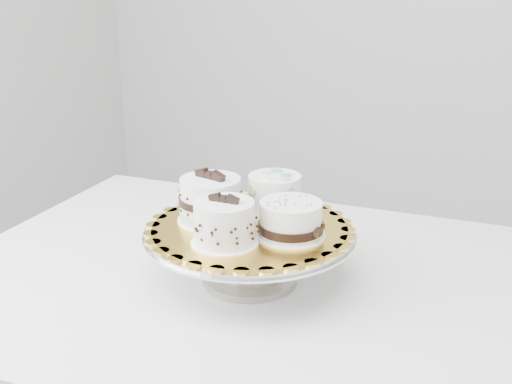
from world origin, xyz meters
The scene contains 7 objects.
table centered at (-0.12, 0.28, 0.67)m, with size 1.30×0.96×0.75m.
cake_stand centered at (-0.17, 0.25, 0.82)m, with size 0.36×0.36×0.10m.
cake_board centered at (-0.17, 0.25, 0.85)m, with size 0.33×0.33×0.00m, color gold.
cake_swirl centered at (-0.17, 0.17, 0.88)m, with size 0.11×0.11×0.08m.
cake_banded centered at (-0.24, 0.24, 0.89)m, with size 0.12×0.12×0.09m.
cake_dots centered at (-0.17, 0.33, 0.89)m, with size 0.12×0.12×0.07m.
cake_ribbon centered at (-0.09, 0.25, 0.88)m, with size 0.12×0.11×0.06m.
Camera 1 is at (0.32, -0.61, 1.26)m, focal length 45.00 mm.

